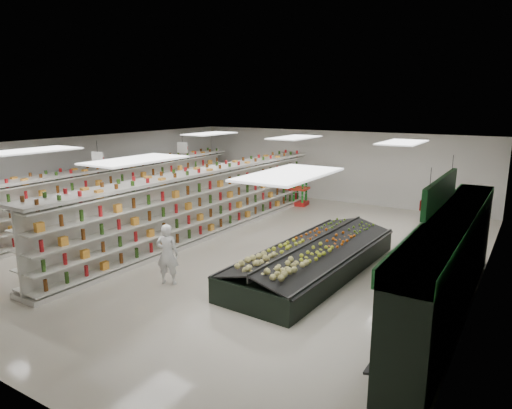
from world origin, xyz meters
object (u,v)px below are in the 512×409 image
Objects in this scene: gondola_center at (204,206)px; produce_island at (314,257)px; gondola_left at (124,194)px; soda_endcap at (296,190)px; shopper_background at (208,187)px; shopper_main at (167,254)px.

produce_island is (4.67, -1.22, -0.62)m from gondola_center.
gondola_center is at bearing -2.62° from gondola_left.
soda_endcap is at bearing 86.42° from gondola_center.
shopper_background is (-2.52, 3.46, -0.13)m from gondola_center.
shopper_background reaches higher than soda_endcap.
gondola_center reaches higher than shopper_background.
shopper_background is at bearing 127.32° from gondola_center.
soda_endcap is 0.91× the size of shopper_main.
produce_island is at bearing -9.70° from gondola_left.
shopper_main is 0.86× the size of shopper_background.
shopper_background is at bearing 146.92° from produce_island.
gondola_center is 4.28m from shopper_background.
shopper_background is at bearing 64.79° from gondola_left.
shopper_main is at bearing -136.31° from produce_island.
soda_endcap reaches higher than produce_island.
gondola_left is 4.03m from gondola_center.
shopper_main is at bearing -155.77° from shopper_background.
shopper_main is 8.56m from shopper_background.
shopper_main is (-2.78, -2.65, 0.36)m from produce_island.
gondola_center is 7.20× the size of shopper_background.
gondola_left reaches higher than soda_endcap.
gondola_left is 6.87× the size of shopper_background.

